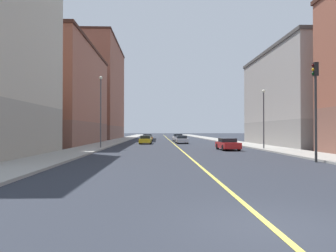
# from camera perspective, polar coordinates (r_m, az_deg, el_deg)

# --- Properties ---
(ground_plane) EXTENTS (400.00, 400.00, 0.00)m
(ground_plane) POSITION_cam_1_polar(r_m,az_deg,el_deg) (7.31, 18.99, -17.64)
(ground_plane) COLOR #292D37
(ground_plane) RESTS_ON ground
(sidewalk_left) EXTENTS (3.76, 168.00, 0.15)m
(sidewalk_left) POSITION_cam_1_polar(r_m,az_deg,el_deg) (57.02, 10.99, -2.82)
(sidewalk_left) COLOR #9E9B93
(sidewalk_left) RESTS_ON ground
(sidewalk_right) EXTENTS (3.76, 168.00, 0.15)m
(sidewalk_right) POSITION_cam_1_polar(r_m,az_deg,el_deg) (56.11, -9.91, -2.86)
(sidewalk_right) COLOR #9E9B93
(sidewalk_right) RESTS_ON ground
(lane_center_stripe) EXTENTS (0.16, 154.00, 0.01)m
(lane_center_stripe) POSITION_cam_1_polar(r_m,az_deg,el_deg) (55.63, 0.63, -2.96)
(lane_center_stripe) COLOR #E5D14C
(lane_center_stripe) RESTS_ON ground
(building_left_mid) EXTENTS (12.01, 20.47, 12.92)m
(building_left_mid) POSITION_cam_1_polar(r_m,az_deg,el_deg) (45.64, 24.82, 4.75)
(building_left_mid) COLOR gray
(building_left_mid) RESTS_ON ground
(building_right_midblock) EXTENTS (12.01, 23.58, 14.69)m
(building_right_midblock) POSITION_cam_1_polar(r_m,az_deg,el_deg) (48.93, -20.50, 5.41)
(building_right_midblock) COLOR brown
(building_right_midblock) RESTS_ON ground
(building_right_distant) EXTENTS (12.01, 25.70, 23.14)m
(building_right_distant) POSITION_cam_1_polar(r_m,az_deg,el_deg) (76.35, -13.73, 6.36)
(building_right_distant) COLOR brown
(building_right_distant) RESTS_ON ground
(traffic_light_left_near) EXTENTS (0.40, 0.32, 6.62)m
(traffic_light_left_near) POSITION_cam_1_polar(r_m,az_deg,el_deg) (22.38, 26.01, 4.71)
(traffic_light_left_near) COLOR #2D2D2D
(traffic_light_left_near) RESTS_ON ground
(street_lamp_left_near) EXTENTS (0.36, 0.36, 6.36)m
(street_lamp_left_near) POSITION_cam_1_polar(r_m,az_deg,el_deg) (34.38, 17.56, 2.49)
(street_lamp_left_near) COLOR #4C4C51
(street_lamp_left_near) RESTS_ON ground
(street_lamp_right_near) EXTENTS (0.36, 0.36, 8.12)m
(street_lamp_right_near) POSITION_cam_1_polar(r_m,az_deg,el_deg) (35.32, -12.55, 3.90)
(street_lamp_right_near) COLOR #4C4C51
(street_lamp_right_near) RESTS_ON ground
(car_white) EXTENTS (1.89, 4.22, 1.40)m
(car_white) POSITION_cam_1_polar(r_m,az_deg,el_deg) (57.88, 1.86, -2.22)
(car_white) COLOR white
(car_white) RESTS_ON ground
(car_silver) EXTENTS (1.86, 4.61, 1.23)m
(car_silver) POSITION_cam_1_polar(r_m,az_deg,el_deg) (48.26, 2.55, -2.58)
(car_silver) COLOR silver
(car_silver) RESTS_ON ground
(car_yellow) EXTENTS (1.88, 4.48, 1.28)m
(car_yellow) POSITION_cam_1_polar(r_m,az_deg,el_deg) (46.79, -4.24, -2.60)
(car_yellow) COLOR gold
(car_yellow) RESTS_ON ground
(car_orange) EXTENTS (2.05, 4.57, 1.31)m
(car_orange) POSITION_cam_1_polar(r_m,az_deg,el_deg) (60.13, -3.84, -2.20)
(car_orange) COLOR orange
(car_orange) RESTS_ON ground
(car_red) EXTENTS (1.99, 4.02, 1.26)m
(car_red) POSITION_cam_1_polar(r_m,az_deg,el_deg) (32.85, 11.18, -3.39)
(car_red) COLOR red
(car_red) RESTS_ON ground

